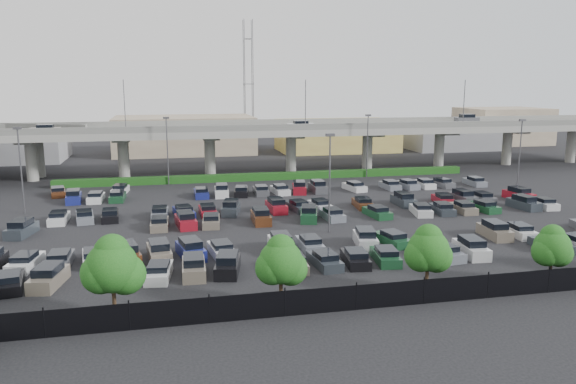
# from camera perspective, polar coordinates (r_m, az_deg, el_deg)

# --- Properties ---
(ground) EXTENTS (280.00, 280.00, 0.00)m
(ground) POSITION_cam_1_polar(r_m,az_deg,el_deg) (66.32, 2.20, -2.33)
(ground) COLOR black
(overpass) EXTENTS (150.00, 13.00, 15.80)m
(overpass) POSITION_cam_1_polar(r_m,az_deg,el_deg) (96.14, -2.72, 6.05)
(overpass) COLOR gray
(overpass) RESTS_ON ground
(hedge) EXTENTS (66.00, 1.60, 1.10)m
(hedge) POSITION_cam_1_polar(r_m,az_deg,el_deg) (90.15, -1.82, 1.61)
(hedge) COLOR #163D11
(hedge) RESTS_ON ground
(fence) EXTENTS (70.00, 0.10, 2.00)m
(fence) POSITION_cam_1_polar(r_m,az_deg,el_deg) (40.73, 12.28, -9.98)
(fence) COLOR black
(fence) RESTS_ON ground
(tree_row) EXTENTS (65.07, 3.66, 5.94)m
(tree_row) POSITION_cam_1_polar(r_m,az_deg,el_deg) (41.46, 12.53, -5.79)
(tree_row) COLOR #332316
(tree_row) RESTS_ON ground
(parked_cars) EXTENTS (63.14, 41.67, 1.67)m
(parked_cars) POSITION_cam_1_polar(r_m,az_deg,el_deg) (62.24, 1.78, -2.64)
(parked_cars) COLOR slate
(parked_cars) RESTS_ON ground
(light_poles) EXTENTS (66.90, 48.38, 10.30)m
(light_poles) POSITION_cam_1_polar(r_m,az_deg,el_deg) (66.19, -1.67, 3.14)
(light_poles) COLOR #49494E
(light_poles) RESTS_ON ground
(distant_buildings) EXTENTS (138.00, 24.00, 9.00)m
(distant_buildings) POSITION_cam_1_polar(r_m,az_deg,el_deg) (128.03, 0.58, 5.86)
(distant_buildings) COLOR gray
(distant_buildings) RESTS_ON ground
(comm_tower) EXTENTS (2.40, 2.40, 30.00)m
(comm_tower) POSITION_cam_1_polar(r_m,az_deg,el_deg) (137.92, -4.04, 11.15)
(comm_tower) COLOR #49494E
(comm_tower) RESTS_ON ground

